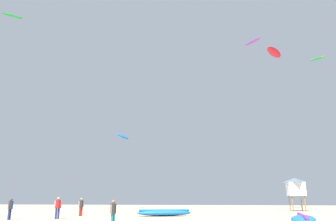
{
  "coord_description": "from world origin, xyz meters",
  "views": [
    {
      "loc": [
        3.45,
        -13.07,
        1.8
      ],
      "look_at": [
        0.0,
        15.49,
        9.59
      ],
      "focal_mm": 34.08,
      "sensor_mm": 36.0,
      "label": 1
    }
  ],
  "objects": [
    {
      "name": "lifeguard_tower",
      "position": [
        14.78,
        30.97,
        3.05
      ],
      "size": [
        2.3,
        2.3,
        4.15
      ],
      "color": "#8C704C",
      "rests_on": "ground"
    },
    {
      "name": "person_right",
      "position": [
        -9.01,
        13.36,
        1.03
      ],
      "size": [
        0.49,
        0.4,
        1.76
      ],
      "rotation": [
        0.0,
        0.0,
        2.22
      ],
      "color": "navy",
      "rests_on": "ground"
    },
    {
      "name": "kite_aloft_2",
      "position": [
        -10.01,
        36.86,
        11.28
      ],
      "size": [
        1.86,
        3.89,
        0.95
      ],
      "color": "blue"
    },
    {
      "name": "person_foreground",
      "position": [
        -2.37,
        6.91,
        0.94
      ],
      "size": [
        0.36,
        0.52,
        1.6
      ],
      "rotation": [
        0.0,
        0.0,
        6.02
      ],
      "color": "teal",
      "rests_on": "ground"
    },
    {
      "name": "kite_grounded_near",
      "position": [
        9.84,
        10.76,
        0.31
      ],
      "size": [
        2.43,
        5.63,
        0.7
      ],
      "color": "blue",
      "rests_on": "ground"
    },
    {
      "name": "kite_grounded_mid",
      "position": [
        -0.73,
        18.56,
        0.3
      ],
      "size": [
        5.47,
        2.91,
        0.65
      ],
      "color": "blue",
      "rests_on": "ground"
    },
    {
      "name": "person_left",
      "position": [
        -12.51,
        12.2,
        0.98
      ],
      "size": [
        0.38,
        0.56,
        1.68
      ],
      "rotation": [
        0.0,
        0.0,
        0.04
      ],
      "color": "navy",
      "rests_on": "ground"
    },
    {
      "name": "person_midground",
      "position": [
        -8.72,
        17.73,
        0.98
      ],
      "size": [
        0.39,
        0.46,
        1.68
      ],
      "rotation": [
        0.0,
        0.0,
        2.47
      ],
      "color": "#B21E23",
      "rests_on": "ground"
    },
    {
      "name": "kite_aloft_4",
      "position": [
        20.32,
        33.0,
        21.65
      ],
      "size": [
        2.16,
        1.91,
        0.27
      ],
      "color": "green"
    },
    {
      "name": "kite_aloft_0",
      "position": [
        14.34,
        33.73,
        23.36
      ],
      "size": [
        3.54,
        4.24,
        1.09
      ],
      "color": "red"
    },
    {
      "name": "kite_aloft_3",
      "position": [
        -21.79,
        21.98,
        25.19
      ],
      "size": [
        2.49,
        2.26,
        0.4
      ],
      "color": "green"
    },
    {
      "name": "kite_aloft_1",
      "position": [
        9.17,
        21.2,
        19.07
      ],
      "size": [
        1.92,
        2.22,
        0.41
      ],
      "color": "purple"
    }
  ]
}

